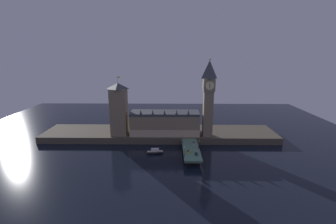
{
  "coord_description": "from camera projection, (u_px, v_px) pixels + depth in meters",
  "views": [
    {
      "loc": [
        11.02,
        -185.43,
        79.09
      ],
      "look_at": [
        8.34,
        20.0,
        29.49
      ],
      "focal_mm": 26.0,
      "sensor_mm": 36.0,
      "label": 1
    }
  ],
  "objects": [
    {
      "name": "ground_plane",
      "position": [
        158.0,
        153.0,
        198.94
      ],
      "size": [
        400.0,
        400.0,
        0.0
      ],
      "primitive_type": "plane",
      "color": "black"
    },
    {
      "name": "embankment",
      "position": [
        160.0,
        134.0,
        236.13
      ],
      "size": [
        220.0,
        42.0,
        6.11
      ],
      "color": "#4C4438",
      "rests_on": "ground_plane"
    },
    {
      "name": "parliament_hall",
      "position": [
        165.0,
        123.0,
        225.72
      ],
      "size": [
        62.91,
        22.54,
        24.78
      ],
      "color": "#7F7056",
      "rests_on": "embankment"
    },
    {
      "name": "clock_tower",
      "position": [
        208.0,
        96.0,
        213.29
      ],
      "size": [
        10.3,
        10.41,
        69.06
      ],
      "color": "#7F7056",
      "rests_on": "embankment"
    },
    {
      "name": "victoria_tower",
      "position": [
        119.0,
        109.0,
        220.19
      ],
      "size": [
        14.56,
        14.56,
        53.6
      ],
      "color": "#7F7056",
      "rests_on": "embankment"
    },
    {
      "name": "bridge",
      "position": [
        191.0,
        151.0,
        192.81
      ],
      "size": [
        13.03,
        46.0,
        5.93
      ],
      "color": "#4C7560",
      "rests_on": "ground_plane"
    },
    {
      "name": "car_northbound_trail",
      "position": [
        188.0,
        151.0,
        184.57
      ],
      "size": [
        1.93,
        4.79,
        1.38
      ],
      "color": "yellow",
      "rests_on": "bridge"
    },
    {
      "name": "car_southbound_lead",
      "position": [
        196.0,
        154.0,
        180.2
      ],
      "size": [
        2.05,
        4.55,
        1.4
      ],
      "color": "#235633",
      "rests_on": "bridge"
    },
    {
      "name": "car_southbound_trail",
      "position": [
        194.0,
        143.0,
        201.39
      ],
      "size": [
        1.86,
        4.24,
        1.52
      ],
      "color": "silver",
      "rests_on": "bridge"
    },
    {
      "name": "pedestrian_near_rail",
      "position": [
        185.0,
        155.0,
        178.22
      ],
      "size": [
        0.38,
        0.38,
        1.57
      ],
      "color": "black",
      "rests_on": "bridge"
    },
    {
      "name": "pedestrian_mid_walk",
      "position": [
        198.0,
        147.0,
        193.24
      ],
      "size": [
        0.38,
        0.38,
        1.6
      ],
      "color": "black",
      "rests_on": "bridge"
    },
    {
      "name": "pedestrian_far_rail",
      "position": [
        183.0,
        142.0,
        204.06
      ],
      "size": [
        0.38,
        0.38,
        1.67
      ],
      "color": "black",
      "rests_on": "bridge"
    },
    {
      "name": "street_lamp_near",
      "position": [
        184.0,
        150.0,
        177.06
      ],
      "size": [
        1.34,
        0.6,
        7.19
      ],
      "color": "#2D3333",
      "rests_on": "bridge"
    },
    {
      "name": "street_lamp_mid",
      "position": [
        199.0,
        143.0,
        191.28
      ],
      "size": [
        1.34,
        0.6,
        6.72
      ],
      "color": "#2D3333",
      "rests_on": "bridge"
    },
    {
      "name": "street_lamp_far",
      "position": [
        183.0,
        137.0,
        205.72
      ],
      "size": [
        1.34,
        0.6,
        6.88
      ],
      "color": "#2D3333",
      "rests_on": "bridge"
    },
    {
      "name": "boat_upstream",
      "position": [
        155.0,
        152.0,
        196.37
      ],
      "size": [
        14.37,
        5.22,
        4.6
      ],
      "color": "#28282D",
      "rests_on": "ground_plane"
    }
  ]
}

